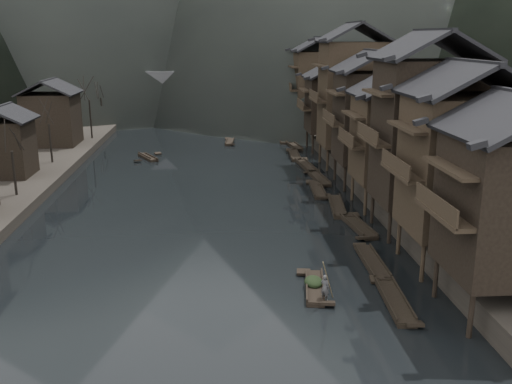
{
  "coord_description": "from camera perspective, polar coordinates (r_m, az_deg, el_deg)",
  "views": [
    {
      "loc": [
        1.2,
        -36.09,
        15.13
      ],
      "look_at": [
        4.6,
        9.86,
        2.5
      ],
      "focal_mm": 40.0,
      "sensor_mm": 36.0,
      "label": 1
    }
  ],
  "objects": [
    {
      "name": "hero_sampan",
      "position": [
        35.77,
        5.89,
        -9.42
      ],
      "size": [
        1.78,
        5.29,
        0.44
      ],
      "color": "black",
      "rests_on": "water"
    },
    {
      "name": "boatman",
      "position": [
        33.78,
        6.93,
        -9.09
      ],
      "size": [
        0.68,
        0.67,
        1.58
      ],
      "primitive_type": "imported",
      "rotation": [
        0.0,
        0.0,
        2.37
      ],
      "color": "#4D4D4F",
      "rests_on": "hero_sampan"
    },
    {
      "name": "midriver_boats",
      "position": [
        78.88,
        -6.45,
        4.32
      ],
      "size": [
        13.11,
        15.52,
        0.44
      ],
      "color": "black",
      "rests_on": "water"
    },
    {
      "name": "stilt_houses",
      "position": [
        58.39,
        11.93,
        8.91
      ],
      "size": [
        9.0,
        67.6,
        16.9
      ],
      "color": "black",
      "rests_on": "ground"
    },
    {
      "name": "right_bank",
      "position": [
        84.47,
        19.5,
        4.75
      ],
      "size": [
        40.0,
        200.0,
        1.8
      ],
      "primitive_type": "cube",
      "color": "#2D2823",
      "rests_on": "ground"
    },
    {
      "name": "stone_bridge",
      "position": [
        108.56,
        -4.92,
        9.98
      ],
      "size": [
        40.0,
        6.0,
        9.0
      ],
      "color": "#4C4C4F",
      "rests_on": "ground"
    },
    {
      "name": "cargo_heap",
      "position": [
        35.74,
        5.79,
        -8.42
      ],
      "size": [
        1.15,
        1.5,
        0.69
      ],
      "primitive_type": "ellipsoid",
      "color": "black",
      "rests_on": "hero_sampan"
    },
    {
      "name": "bare_trees",
      "position": [
        60.35,
        -21.86,
        6.08
      ],
      "size": [
        3.89,
        74.87,
        7.78
      ],
      "color": "black",
      "rests_on": "left_bank"
    },
    {
      "name": "water",
      "position": [
        39.15,
        -5.7,
        -7.49
      ],
      "size": [
        300.0,
        300.0,
        0.0
      ],
      "primitive_type": "plane",
      "color": "black",
      "rests_on": "ground"
    },
    {
      "name": "moored_sampans",
      "position": [
        63.96,
        5.6,
        1.76
      ],
      "size": [
        3.03,
        67.34,
        0.47
      ],
      "color": "black",
      "rests_on": "water"
    },
    {
      "name": "bamboo_pole",
      "position": [
        32.88,
        7.41,
        -5.13
      ],
      "size": [
        1.2,
        1.9,
        3.38
      ],
      "primitive_type": "cylinder",
      "rotation": [
        0.57,
        0.0,
        -0.55
      ],
      "color": "#8C7A51",
      "rests_on": "boatman"
    }
  ]
}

